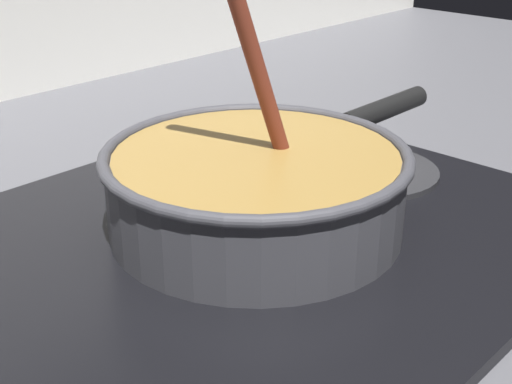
% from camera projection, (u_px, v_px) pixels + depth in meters
% --- Properties ---
extents(ground, '(2.40, 1.60, 0.04)m').
position_uv_depth(ground, '(458.00, 373.00, 0.49)').
color(ground, '#4C4C51').
extents(hob_plate, '(0.56, 0.48, 0.01)m').
position_uv_depth(hob_plate, '(256.00, 234.00, 0.63)').
color(hob_plate, black).
rests_on(hob_plate, ground).
extents(burner_ring, '(0.20, 0.20, 0.01)m').
position_uv_depth(burner_ring, '(256.00, 224.00, 0.63)').
color(burner_ring, '#592D0C').
rests_on(burner_ring, hob_plate).
extents(spare_burner, '(0.15, 0.15, 0.01)m').
position_uv_depth(spare_burner, '(369.00, 171.00, 0.74)').
color(spare_burner, '#262628').
rests_on(spare_burner, hob_plate).
extents(cooking_pan, '(0.40, 0.27, 0.33)m').
position_uv_depth(cooking_pan, '(257.00, 186.00, 0.61)').
color(cooking_pan, '#38383D').
rests_on(cooking_pan, hob_plate).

